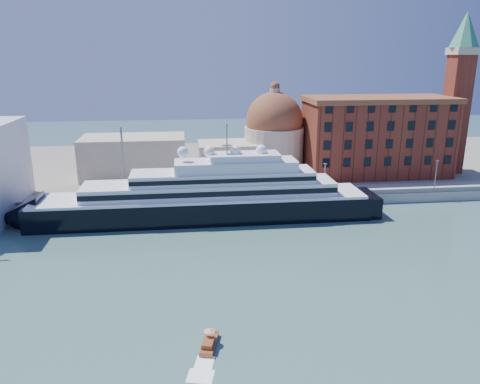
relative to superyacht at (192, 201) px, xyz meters
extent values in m
plane|color=#375F5B|center=(3.92, -23.00, -4.50)|extent=(400.00, 400.00, 0.00)
cube|color=gray|center=(3.92, 11.00, -3.25)|extent=(180.00, 10.00, 2.50)
cube|color=slate|center=(3.92, 52.00, -3.50)|extent=(260.00, 72.00, 2.00)
cube|color=slate|center=(3.92, 6.50, -1.40)|extent=(180.00, 0.10, 1.20)
cube|color=black|center=(2.37, 0.00, -2.32)|extent=(77.31, 11.89, 6.44)
cone|color=black|center=(-38.27, 0.00, -2.32)|extent=(9.91, 11.89, 11.89)
cube|color=black|center=(41.03, 0.00, -2.52)|extent=(5.95, 10.90, 5.95)
cube|color=white|center=(2.37, 0.00, 1.15)|extent=(75.33, 12.09, 0.59)
cube|color=white|center=(4.36, 0.00, 2.94)|extent=(57.49, 9.91, 2.97)
cube|color=black|center=(4.36, -4.95, 2.94)|extent=(57.49, 0.15, 1.19)
cube|color=white|center=(7.33, 0.00, 5.71)|extent=(41.63, 8.92, 2.58)
cube|color=white|center=(10.30, 0.00, 8.19)|extent=(27.75, 7.93, 2.38)
cube|color=white|center=(12.29, 0.00, 10.17)|extent=(15.86, 6.94, 1.59)
cylinder|color=slate|center=(8.32, 0.00, 14.33)|extent=(0.30, 0.30, 6.94)
sphere|color=white|center=(-1.59, 0.00, 11.56)|extent=(2.58, 2.58, 2.58)
sphere|color=white|center=(4.36, 0.00, 11.56)|extent=(2.58, 2.58, 2.58)
sphere|color=white|center=(10.30, 0.00, 11.56)|extent=(2.58, 2.58, 2.58)
sphere|color=white|center=(16.25, 0.00, 11.56)|extent=(2.58, 2.58, 2.58)
cube|color=brown|center=(1.16, -49.96, -4.19)|extent=(2.90, 5.48, 0.87)
cube|color=brown|center=(0.96, -50.80, -3.46)|extent=(1.86, 2.44, 0.70)
cylinder|color=slate|center=(1.26, -49.54, -3.11)|extent=(0.05, 0.05, 1.39)
cone|color=red|center=(1.26, -49.54, -2.33)|extent=(1.56, 1.56, 0.35)
cube|color=maroon|center=(55.92, 29.00, 8.50)|extent=(42.00, 18.00, 22.00)
cube|color=brown|center=(55.92, 29.00, 20.00)|extent=(43.00, 19.00, 1.50)
cube|color=maroon|center=(79.92, 29.00, 15.00)|extent=(6.00, 6.00, 35.00)
cube|color=beige|center=(79.92, 29.00, 33.50)|extent=(7.00, 7.00, 2.00)
cone|color=#408E69|center=(79.92, 29.00, 39.50)|extent=(8.40, 8.40, 10.00)
cylinder|color=beige|center=(25.92, 35.00, 4.50)|extent=(18.00, 18.00, 14.00)
sphere|color=brown|center=(25.92, 35.00, 13.50)|extent=(17.00, 17.00, 17.00)
cylinder|color=beige|center=(25.92, 35.00, 21.50)|extent=(3.00, 3.00, 3.00)
cube|color=beige|center=(11.92, 33.00, 2.50)|extent=(18.00, 14.00, 10.00)
cube|color=beige|center=(-16.08, 35.00, 3.50)|extent=(30.00, 16.00, 12.00)
cylinder|color=slate|center=(-26.08, 8.00, 2.00)|extent=(0.24, 0.24, 8.00)
cube|color=slate|center=(-26.08, 8.00, 6.10)|extent=(0.80, 0.30, 0.25)
cylinder|color=slate|center=(3.92, 8.00, 2.00)|extent=(0.24, 0.24, 8.00)
cube|color=slate|center=(3.92, 8.00, 6.10)|extent=(0.80, 0.30, 0.25)
cylinder|color=slate|center=(33.92, 8.00, 2.00)|extent=(0.24, 0.24, 8.00)
cube|color=slate|center=(33.92, 8.00, 6.10)|extent=(0.80, 0.30, 0.25)
cylinder|color=slate|center=(63.92, 8.00, 2.00)|extent=(0.24, 0.24, 8.00)
cube|color=slate|center=(63.92, 8.00, 6.10)|extent=(0.80, 0.30, 0.25)
cylinder|color=slate|center=(-16.08, 10.00, 7.00)|extent=(0.50, 0.50, 18.00)
camera|label=1|loc=(-1.25, -103.51, 32.45)|focal=35.00mm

